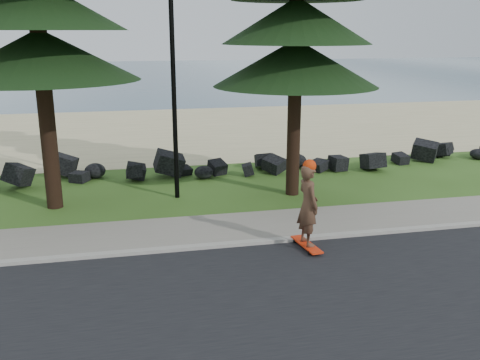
{
  "coord_description": "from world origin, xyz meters",
  "views": [
    {
      "loc": [
        -1.39,
        -12.27,
        4.86
      ],
      "look_at": [
        1.25,
        0.0,
        1.34
      ],
      "focal_mm": 40.0,
      "sensor_mm": 36.0,
      "label": 1
    }
  ],
  "objects": [
    {
      "name": "ground",
      "position": [
        0.0,
        0.0,
        0.0
      ],
      "size": [
        160.0,
        160.0,
        0.0
      ],
      "primitive_type": "plane",
      "color": "#35591B",
      "rests_on": "ground"
    },
    {
      "name": "road",
      "position": [
        0.0,
        -4.5,
        0.01
      ],
      "size": [
        160.0,
        7.0,
        0.02
      ],
      "primitive_type": "cube",
      "color": "black",
      "rests_on": "ground"
    },
    {
      "name": "kerb",
      "position": [
        0.0,
        -0.9,
        0.05
      ],
      "size": [
        160.0,
        0.2,
        0.1
      ],
      "primitive_type": "cube",
      "color": "#A9A498",
      "rests_on": "ground"
    },
    {
      "name": "sidewalk",
      "position": [
        0.0,
        0.2,
        0.04
      ],
      "size": [
        160.0,
        2.0,
        0.08
      ],
      "primitive_type": "cube",
      "color": "gray",
      "rests_on": "ground"
    },
    {
      "name": "beach_sand",
      "position": [
        0.0,
        14.5,
        0.01
      ],
      "size": [
        160.0,
        15.0,
        0.01
      ],
      "primitive_type": "cube",
      "color": "tan",
      "rests_on": "ground"
    },
    {
      "name": "ocean",
      "position": [
        0.0,
        51.0,
        0.0
      ],
      "size": [
        160.0,
        58.0,
        0.01
      ],
      "primitive_type": "cube",
      "color": "#3A5A70",
      "rests_on": "ground"
    },
    {
      "name": "seawall_boulders",
      "position": [
        0.0,
        5.6,
        0.0
      ],
      "size": [
        60.0,
        2.4,
        1.1
      ],
      "primitive_type": null,
      "color": "black",
      "rests_on": "ground"
    },
    {
      "name": "lamp_post",
      "position": [
        0.0,
        3.2,
        4.13
      ],
      "size": [
        0.25,
        0.14,
        8.14
      ],
      "color": "black",
      "rests_on": "ground"
    },
    {
      "name": "skateboarder",
      "position": [
        2.52,
        -1.4,
        1.06
      ],
      "size": [
        0.54,
        1.16,
        2.1
      ],
      "rotation": [
        0.0,
        0.0,
        1.71
      ],
      "color": "red",
      "rests_on": "ground"
    }
  ]
}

